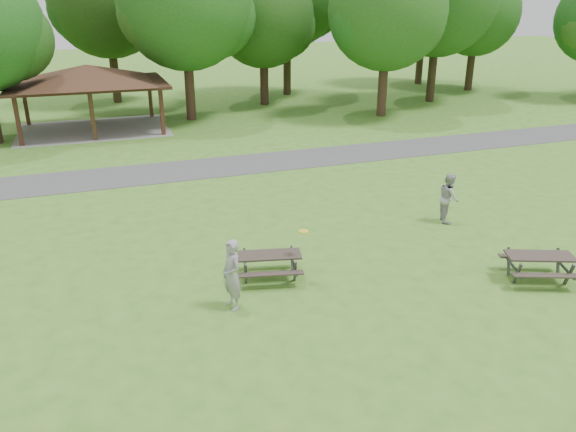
{
  "coord_description": "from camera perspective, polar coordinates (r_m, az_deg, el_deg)",
  "views": [
    {
      "loc": [
        -4.27,
        -10.64,
        7.46
      ],
      "look_at": [
        1.0,
        4.0,
        1.3
      ],
      "focal_mm": 35.0,
      "sensor_mm": 36.0,
      "label": 1
    }
  ],
  "objects": [
    {
      "name": "asphalt_path",
      "position": [
        26.09,
        -9.58,
        4.71
      ],
      "size": [
        120.0,
        3.2,
        0.02
      ],
      "primitive_type": "cube",
      "color": "#454548",
      "rests_on": "ground"
    },
    {
      "name": "frisbee_thrower",
      "position": [
        14.16,
        -5.72,
        -5.97
      ],
      "size": [
        0.6,
        0.77,
        1.86
      ],
      "primitive_type": "imported",
      "rotation": [
        0.0,
        0.0,
        -1.33
      ],
      "color": "gray",
      "rests_on": "ground"
    },
    {
      "name": "tree_row_g",
      "position": [
        37.49,
        10.14,
        19.56
      ],
      "size": [
        7.77,
        7.4,
        10.25
      ],
      "color": "#322016",
      "rests_on": "ground"
    },
    {
      "name": "ground",
      "position": [
        13.68,
        1.77,
        -11.47
      ],
      "size": [
        160.0,
        160.0,
        0.0
      ],
      "primitive_type": "plane",
      "color": "#417621",
      "rests_on": "ground"
    },
    {
      "name": "frisbee_catcher",
      "position": [
        20.33,
        16.01,
        1.81
      ],
      "size": [
        0.91,
        1.02,
        1.73
      ],
      "primitive_type": "imported",
      "rotation": [
        0.0,
        0.0,
        1.21
      ],
      "color": "#A5A5A8",
      "rests_on": "ground"
    },
    {
      "name": "tree_row_h",
      "position": [
        43.61,
        15.15,
        20.34
      ],
      "size": [
        8.61,
        8.2,
        11.37
      ],
      "color": "black",
      "rests_on": "ground"
    },
    {
      "name": "tree_deep_d",
      "position": [
        52.49,
        13.82,
        20.56
      ],
      "size": [
        8.4,
        8.0,
        11.27
      ],
      "color": "black",
      "rests_on": "ground"
    },
    {
      "name": "tree_row_e",
      "position": [
        36.23,
        -10.31,
        20.21
      ],
      "size": [
        8.4,
        8.0,
        11.02
      ],
      "color": "#321F16",
      "rests_on": "ground"
    },
    {
      "name": "frisbee_in_flight",
      "position": [
        15.27,
        1.6,
        -1.55
      ],
      "size": [
        0.28,
        0.28,
        0.02
      ],
      "color": "yellow",
      "rests_on": "ground"
    },
    {
      "name": "picnic_table_middle",
      "position": [
        15.7,
        -1.9,
        -4.48
      ],
      "size": [
        2.03,
        1.77,
        0.76
      ],
      "color": "#2E2721",
      "rests_on": "ground"
    },
    {
      "name": "tree_row_f",
      "position": [
        41.1,
        -2.42,
        19.33
      ],
      "size": [
        7.35,
        7.0,
        9.55
      ],
      "color": "black",
      "rests_on": "ground"
    },
    {
      "name": "pavilion",
      "position": [
        34.92,
        -19.72,
        13.15
      ],
      "size": [
        8.6,
        7.01,
        3.76
      ],
      "color": "#351C13",
      "rests_on": "ground"
    },
    {
      "name": "picnic_table_far",
      "position": [
        17.08,
        24.17,
        -4.19
      ],
      "size": [
        2.22,
        2.02,
        0.78
      ],
      "color": "#312823",
      "rests_on": "ground"
    },
    {
      "name": "tree_deep_b",
      "position": [
        43.73,
        -17.78,
        19.9
      ],
      "size": [
        8.4,
        8.0,
        11.13
      ],
      "color": "#302215",
      "rests_on": "ground"
    },
    {
      "name": "tree_row_i",
      "position": [
        49.97,
        18.65,
        18.77
      ],
      "size": [
        7.14,
        6.8,
        9.52
      ],
      "color": "black",
      "rests_on": "ground"
    }
  ]
}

